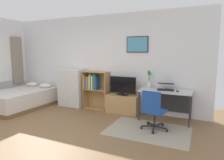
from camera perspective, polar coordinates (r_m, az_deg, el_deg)
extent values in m
plane|color=brown|center=(4.20, -19.87, -15.50)|extent=(7.20, 7.20, 0.00)
cube|color=white|center=(5.83, -3.46, 5.12)|extent=(6.12, 0.06, 2.70)
cube|color=black|center=(5.33, 7.35, 10.18)|extent=(0.59, 0.02, 0.42)
cube|color=#4C93B7|center=(5.32, 7.31, 10.18)|extent=(0.55, 0.01, 0.38)
cube|color=gray|center=(7.39, -25.74, 5.18)|extent=(0.05, 0.40, 1.54)
cube|color=silver|center=(6.97, -29.67, 0.84)|extent=(0.20, 0.52, 0.30)
cube|color=#9E937F|center=(4.37, 10.39, -14.14)|extent=(1.70, 1.20, 0.01)
cube|color=brown|center=(6.59, -24.85, -6.73)|extent=(1.39, 1.96, 0.10)
cube|color=silver|center=(6.53, -24.99, -4.53)|extent=(1.35, 1.92, 0.42)
ellipsoid|color=white|center=(7.16, -22.18, -1.13)|extent=(0.44, 0.29, 0.14)
ellipsoid|color=white|center=(6.74, -18.78, -1.51)|extent=(0.44, 0.29, 0.14)
cube|color=silver|center=(6.15, -11.58, -2.20)|extent=(0.78, 0.42, 1.14)
cube|color=silver|center=(6.07, -12.67, -6.71)|extent=(0.74, 0.01, 0.21)
sphere|color=#A59E8C|center=(6.06, -12.77, -6.75)|extent=(0.03, 0.03, 0.03)
cube|color=silver|center=(6.02, -12.74, -4.64)|extent=(0.74, 0.01, 0.21)
sphere|color=#A59E8C|center=(6.01, -12.83, -4.66)|extent=(0.03, 0.03, 0.03)
cube|color=silver|center=(5.98, -12.81, -2.52)|extent=(0.74, 0.01, 0.21)
sphere|color=#A59E8C|center=(5.97, -12.90, -2.55)|extent=(0.03, 0.03, 0.03)
cube|color=silver|center=(5.94, -12.87, -0.38)|extent=(0.74, 0.01, 0.21)
sphere|color=#A59E8C|center=(5.93, -12.97, -0.40)|extent=(0.03, 0.03, 0.03)
cube|color=silver|center=(5.91, -12.94, 1.78)|extent=(0.74, 0.01, 0.21)
sphere|color=#A59E8C|center=(5.90, -13.04, 1.77)|extent=(0.03, 0.03, 0.03)
cube|color=tan|center=(5.95, -7.74, -2.69)|extent=(0.02, 0.30, 1.09)
cube|color=tan|center=(5.60, -1.46, -3.29)|extent=(0.02, 0.30, 1.09)
cube|color=tan|center=(5.89, -4.64, -8.12)|extent=(0.74, 0.30, 0.02)
cube|color=tan|center=(5.76, -4.70, -2.77)|extent=(0.71, 0.30, 0.02)
cube|color=tan|center=(5.69, -4.76, 2.33)|extent=(0.71, 0.30, 0.02)
cube|color=tan|center=(5.89, -3.99, -2.74)|extent=(0.74, 0.01, 1.09)
cube|color=gold|center=(5.86, -7.75, -0.55)|extent=(0.03, 0.19, 0.40)
cube|color=red|center=(5.85, -7.47, -1.04)|extent=(0.02, 0.19, 0.31)
cube|color=#1E519E|center=(5.84, -7.14, -0.80)|extent=(0.03, 0.23, 0.35)
cube|color=gold|center=(5.82, -6.94, -0.75)|extent=(0.02, 0.21, 0.37)
cube|color=#1E519E|center=(5.79, -6.67, -0.90)|extent=(0.03, 0.20, 0.35)
cube|color=gold|center=(5.76, -6.44, -0.79)|extent=(0.03, 0.17, 0.38)
cube|color=white|center=(5.77, -6.00, -0.43)|extent=(0.02, 0.23, 0.45)
cube|color=#2D8C4C|center=(5.72, -5.88, -0.56)|extent=(0.04, 0.17, 0.43)
cube|color=white|center=(5.72, -5.42, -0.78)|extent=(0.04, 0.20, 0.39)
cube|color=red|center=(5.70, -5.14, -1.10)|extent=(0.02, 0.19, 0.33)
cube|color=#2D8C4C|center=(5.68, -4.79, -0.53)|extent=(0.03, 0.20, 0.45)
cube|color=#1E519E|center=(5.68, -4.34, -0.78)|extent=(0.04, 0.24, 0.40)
cube|color=tan|center=(5.42, 3.13, -6.91)|extent=(0.89, 0.40, 0.50)
cube|color=tan|center=(5.24, 2.30, -7.44)|extent=(0.89, 0.01, 0.02)
cube|color=black|center=(5.34, 3.08, -4.29)|extent=(0.28, 0.16, 0.02)
cube|color=black|center=(5.33, 3.08, -3.92)|extent=(0.06, 0.04, 0.05)
cube|color=black|center=(5.29, 3.10, -1.44)|extent=(0.74, 0.02, 0.45)
cube|color=black|center=(5.28, 3.05, -1.46)|extent=(0.71, 0.01, 0.42)
cube|color=silver|center=(4.90, 15.29, -3.06)|extent=(1.20, 0.64, 0.03)
cube|color=#2D2D30|center=(4.83, 7.81, -7.50)|extent=(0.03, 0.03, 0.71)
cube|color=#2D2D30|center=(4.64, 21.53, -8.64)|extent=(0.03, 0.03, 0.71)
cube|color=#2D2D30|center=(5.37, 9.63, -5.97)|extent=(0.03, 0.03, 0.71)
cube|color=#2D2D30|center=(5.20, 21.93, -6.90)|extent=(0.03, 0.03, 0.71)
cube|color=#2D2D30|center=(5.27, 15.73, -6.04)|extent=(1.14, 0.02, 0.50)
cylinder|color=#232326|center=(4.37, 15.61, -13.97)|extent=(0.05, 0.05, 0.05)
cube|color=#232326|center=(4.40, 13.88, -13.19)|extent=(0.28, 0.08, 0.02)
cylinder|color=#232326|center=(4.67, 14.48, -12.50)|extent=(0.05, 0.05, 0.05)
cube|color=#232326|center=(4.55, 13.36, -12.46)|extent=(0.16, 0.26, 0.02)
cylinder|color=#232326|center=(4.69, 10.38, -12.26)|extent=(0.05, 0.05, 0.05)
cube|color=#232326|center=(4.57, 11.25, -12.34)|extent=(0.21, 0.22, 0.02)
cylinder|color=#232326|center=(4.42, 8.50, -13.54)|extent=(0.05, 0.05, 0.05)
cube|color=#232326|center=(4.43, 10.35, -12.98)|extent=(0.27, 0.15, 0.02)
cylinder|color=#232326|center=(4.21, 11.77, -14.74)|extent=(0.05, 0.05, 0.05)
cube|color=#232326|center=(4.32, 11.98, -13.54)|extent=(0.07, 0.28, 0.02)
cylinder|color=#232326|center=(4.40, 12.23, -10.89)|extent=(0.04, 0.04, 0.30)
cube|color=#1E479E|center=(4.35, 12.29, -8.83)|extent=(0.51, 0.51, 0.03)
cube|color=#1E479E|center=(4.11, 11.28, -6.32)|extent=(0.40, 0.11, 0.45)
cube|color=#333338|center=(4.91, 15.23, -2.79)|extent=(0.42, 0.31, 0.01)
cube|color=black|center=(4.90, 15.23, -2.72)|extent=(0.40, 0.29, 0.00)
cube|color=#333338|center=(5.05, 15.37, -1.02)|extent=(0.42, 0.30, 0.08)
cube|color=#234C5B|center=(5.04, 15.36, -1.02)|extent=(0.40, 0.27, 0.06)
ellipsoid|color=#262628|center=(4.79, 18.43, -3.05)|extent=(0.06, 0.10, 0.03)
cylinder|color=silver|center=(5.20, 10.66, -1.23)|extent=(0.09, 0.09, 0.16)
cylinder|color=#3D8438|center=(5.17, 10.90, 0.12)|extent=(0.01, 0.01, 0.31)
sphere|color=#308B2C|center=(5.15, 10.95, 1.85)|extent=(0.07, 0.07, 0.07)
cylinder|color=#3D8438|center=(5.20, 10.59, 0.11)|extent=(0.01, 0.01, 0.30)
sphere|color=#308B2C|center=(5.18, 10.63, 1.77)|extent=(0.07, 0.07, 0.07)
cylinder|color=#3D8438|center=(5.16, 10.58, 0.37)|extent=(0.01, 0.01, 0.36)
sphere|color=#308B2C|center=(5.14, 10.63, 2.37)|extent=(0.07, 0.07, 0.07)
cylinder|color=silver|center=(4.89, 10.81, -2.73)|extent=(0.06, 0.06, 0.01)
cylinder|color=silver|center=(4.88, 10.82, -2.11)|extent=(0.01, 0.01, 0.10)
cone|color=silver|center=(4.86, 10.85, -1.10)|extent=(0.07, 0.07, 0.07)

